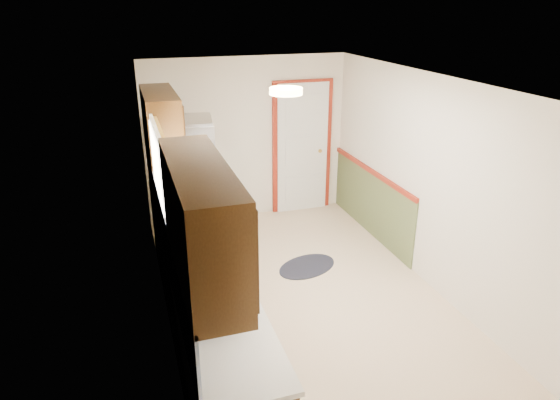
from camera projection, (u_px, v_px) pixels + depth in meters
room_shell at (307, 199)px, 5.17m from camera, size 3.20×5.20×2.52m
kitchen_run at (194, 263)px, 4.71m from camera, size 0.63×4.00×2.20m
back_wall_trim at (317, 159)px, 7.52m from camera, size 1.12×2.30×2.08m
ceiling_fixture at (286, 91)px, 4.47m from camera, size 0.30×0.30×0.06m
microwave at (212, 275)px, 3.88m from camera, size 0.43×0.62×0.38m
refrigerator at (187, 184)px, 6.55m from camera, size 0.81×0.77×1.74m
rug at (307, 266)px, 6.27m from camera, size 0.94×0.78×0.01m
cooktop at (183, 208)px, 5.59m from camera, size 0.53×0.63×0.02m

